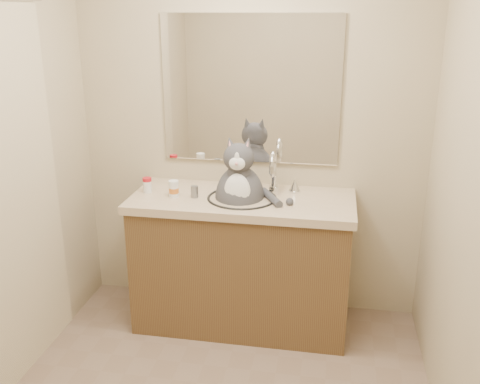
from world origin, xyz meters
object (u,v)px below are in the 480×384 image
at_px(pill_bottle_orange, 174,189).
at_px(grey_canister, 195,192).
at_px(cat, 240,193).
at_px(pill_bottle_redcap, 147,185).

distance_m(pill_bottle_orange, grey_canister, 0.13).
height_order(cat, pill_bottle_redcap, cat).
relative_size(cat, grey_canister, 8.27).
xyz_separation_m(pill_bottle_redcap, grey_canister, (0.31, -0.04, -0.01)).
bearing_deg(pill_bottle_orange, cat, 7.95).
height_order(pill_bottle_redcap, grey_canister, pill_bottle_redcap).
xyz_separation_m(pill_bottle_redcap, pill_bottle_orange, (0.18, -0.05, 0.00)).
relative_size(pill_bottle_orange, grey_canister, 1.43).
xyz_separation_m(cat, pill_bottle_orange, (-0.39, -0.05, 0.02)).
bearing_deg(grey_canister, pill_bottle_redcap, 172.91).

